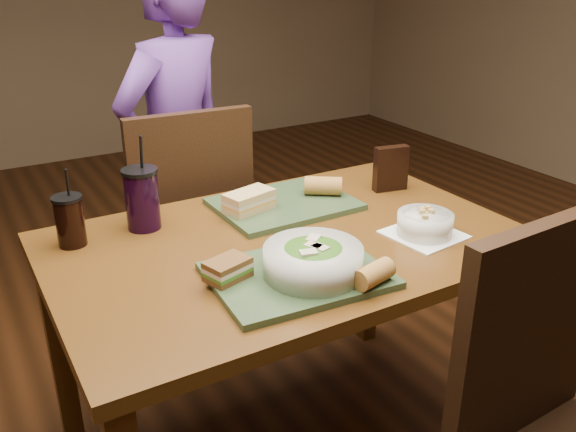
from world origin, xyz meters
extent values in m
cube|color=#523010|center=(0.60, -0.38, 0.35)|extent=(0.06, 0.06, 0.71)
cube|color=#523010|center=(-0.60, 0.38, 0.35)|extent=(0.06, 0.06, 0.71)
cube|color=#523010|center=(0.60, 0.38, 0.35)|extent=(0.06, 0.06, 0.71)
cube|color=#523010|center=(0.00, 0.00, 0.73)|extent=(1.30, 0.85, 0.04)
cube|color=black|center=(0.22, -0.64, 0.74)|extent=(0.43, 0.06, 0.51)
cube|color=black|center=(-0.07, 0.73, 0.47)|extent=(0.46, 0.46, 0.04)
cube|color=black|center=(-0.07, 0.53, 0.75)|extent=(0.44, 0.07, 0.52)
cube|color=black|center=(-0.26, 0.54, 0.22)|extent=(0.04, 0.04, 0.45)
cube|color=black|center=(0.12, 0.54, 0.22)|extent=(0.04, 0.04, 0.45)
cube|color=black|center=(-0.26, 0.91, 0.22)|extent=(0.04, 0.04, 0.45)
cube|color=black|center=(0.12, 0.91, 0.22)|extent=(0.04, 0.04, 0.45)
imported|color=#592F81|center=(0.01, 0.88, 0.76)|extent=(0.65, 0.55, 1.51)
cube|color=#314528|center=(-0.09, -0.21, 0.76)|extent=(0.44, 0.35, 0.02)
cube|color=#314528|center=(0.11, 0.21, 0.76)|extent=(0.42, 0.33, 0.02)
cylinder|color=silver|center=(-0.07, -0.23, 0.80)|extent=(0.24, 0.24, 0.07)
ellipsoid|color=#427219|center=(-0.07, -0.23, 0.82)|extent=(0.20, 0.20, 0.06)
cube|color=beige|center=(-0.07, -0.24, 0.84)|extent=(0.04, 0.05, 0.01)
cube|color=beige|center=(-0.05, -0.20, 0.84)|extent=(0.05, 0.05, 0.01)
cube|color=beige|center=(-0.06, -0.25, 0.84)|extent=(0.04, 0.05, 0.01)
cube|color=beige|center=(-0.10, -0.26, 0.84)|extent=(0.05, 0.04, 0.01)
cube|color=white|center=(0.35, -0.17, 0.75)|extent=(0.21, 0.21, 0.00)
cylinder|color=silver|center=(0.35, -0.17, 0.78)|extent=(0.16, 0.16, 0.06)
cylinder|color=black|center=(0.35, -0.17, 0.81)|extent=(0.13, 0.13, 0.01)
cube|color=#B28947|center=(0.34, -0.17, 0.82)|extent=(0.02, 0.02, 0.01)
cube|color=#B28947|center=(0.32, -0.20, 0.82)|extent=(0.02, 0.02, 0.01)
cube|color=#B28947|center=(0.36, -0.18, 0.82)|extent=(0.02, 0.02, 0.01)
cube|color=#B28947|center=(0.35, -0.15, 0.82)|extent=(0.02, 0.02, 0.01)
cube|color=#B28947|center=(0.37, -0.15, 0.82)|extent=(0.02, 0.02, 0.01)
cube|color=#593819|center=(-0.26, -0.15, 0.78)|extent=(0.12, 0.10, 0.01)
cube|color=#3F721E|center=(-0.26, -0.15, 0.79)|extent=(0.12, 0.10, 0.01)
cube|color=beige|center=(-0.26, -0.15, 0.80)|extent=(0.12, 0.10, 0.01)
cube|color=#593819|center=(-0.26, -0.15, 0.81)|extent=(0.12, 0.10, 0.01)
cube|color=tan|center=(-0.02, 0.20, 0.78)|extent=(0.17, 0.12, 0.02)
cube|color=orange|center=(-0.02, 0.20, 0.79)|extent=(0.17, 0.12, 0.01)
cube|color=beige|center=(-0.02, 0.20, 0.80)|extent=(0.17, 0.12, 0.01)
cube|color=tan|center=(-0.02, 0.20, 0.82)|extent=(0.17, 0.12, 0.02)
cylinder|color=#AD7533|center=(0.03, -0.35, 0.79)|extent=(0.11, 0.08, 0.05)
cylinder|color=#AD7533|center=(0.25, 0.20, 0.80)|extent=(0.13, 0.12, 0.06)
cylinder|color=black|center=(-0.53, 0.27, 0.82)|extent=(0.08, 0.08, 0.13)
cylinder|color=black|center=(-0.53, 0.27, 0.89)|extent=(0.08, 0.08, 0.01)
cylinder|color=black|center=(-0.52, 0.27, 0.93)|extent=(0.01, 0.02, 0.09)
cylinder|color=black|center=(-0.32, 0.28, 0.83)|extent=(0.10, 0.10, 0.17)
cylinder|color=black|center=(-0.32, 0.28, 0.92)|extent=(0.10, 0.10, 0.01)
cylinder|color=black|center=(-0.31, 0.28, 0.97)|extent=(0.01, 0.03, 0.11)
cube|color=black|center=(0.49, 0.16, 0.83)|extent=(0.12, 0.06, 0.15)
camera|label=1|loc=(-0.78, -1.33, 1.48)|focal=38.00mm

